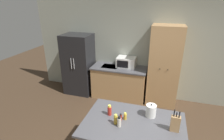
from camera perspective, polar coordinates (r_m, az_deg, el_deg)
The scene contains 12 objects.
wall_back at distance 4.78m, azimuth 15.50°, elevation 5.44°, with size 7.20×0.06×2.60m.
refrigerator at distance 5.13m, azimuth -10.81°, elevation 1.83°, with size 0.79×0.68×1.73m.
back_counter at distance 4.90m, azimuth 2.31°, elevation -3.99°, with size 1.48×0.66×0.90m.
pantry_cabinet at distance 4.58m, azimuth 16.61°, elevation 1.00°, with size 0.75×0.57×2.06m.
microwave at distance 4.73m, azimuth 4.69°, elevation 2.61°, with size 0.50×0.39×0.27m.
knife_block at distance 2.62m, azimuth 19.93°, elevation -16.09°, with size 0.12×0.07×0.34m.
spice_bottle_tall_dark at distance 2.62m, azimuth 1.21°, elevation -15.83°, with size 0.06×0.06×0.16m.
spice_bottle_short_red at distance 2.72m, azimuth 4.31°, elevation -14.84°, with size 0.05×0.05×0.11m.
spice_bottle_amber_oil at distance 2.71m, azimuth 2.86°, elevation -15.10°, with size 0.04×0.04×0.11m.
spice_bottle_green_herb at distance 2.79m, azimuth -0.81°, elevation -13.05°, with size 0.06×0.06×0.17m.
spice_bottle_pale_salt at distance 2.57m, azimuth 2.33°, elevation -16.54°, with size 0.06×0.06×0.17m.
kettle at distance 2.81m, azimuth 12.59°, elevation -12.84°, with size 0.16×0.16×0.22m.
Camera 1 is at (0.07, -2.27, 2.62)m, focal length 28.00 mm.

